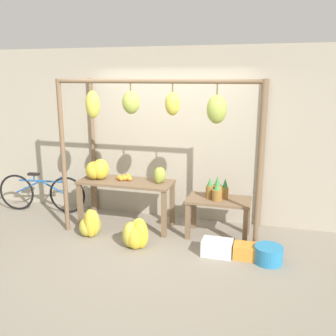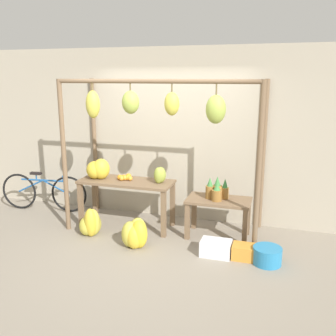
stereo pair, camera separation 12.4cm
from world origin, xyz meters
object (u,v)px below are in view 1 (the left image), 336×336
(banana_pile_ground_right, at_px, (136,234))
(fruit_crate_purple, at_px, (247,251))
(pineapple_cluster, at_px, (217,190))
(parked_bicycle, at_px, (42,193))
(banana_pile_ground_left, at_px, (91,225))
(fruit_crate_white, at_px, (217,248))
(banana_pile_on_table, at_px, (97,170))
(orange_pile, at_px, (125,178))
(papaya_pile, at_px, (160,175))
(blue_bucket, at_px, (268,254))

(banana_pile_ground_right, height_order, fruit_crate_purple, banana_pile_ground_right)
(pineapple_cluster, xyz_separation_m, parked_bicycle, (-3.13, 0.21, -0.37))
(banana_pile_ground_left, bearing_deg, fruit_crate_purple, -2.00)
(fruit_crate_white, bearing_deg, fruit_crate_purple, 2.83)
(pineapple_cluster, xyz_separation_m, fruit_crate_purple, (0.51, -0.61, -0.62))
(pineapple_cluster, xyz_separation_m, banana_pile_ground_left, (-1.80, -0.53, -0.53))
(banana_pile_on_table, xyz_separation_m, orange_pile, (0.44, 0.07, -0.11))
(pineapple_cluster, relative_size, fruit_crate_purple, 0.91)
(pineapple_cluster, bearing_deg, parked_bicycle, 176.19)
(banana_pile_on_table, relative_size, banana_pile_ground_left, 1.09)
(parked_bicycle, xyz_separation_m, papaya_pile, (2.25, -0.22, 0.54))
(fruit_crate_white, distance_m, parked_bicycle, 3.36)
(parked_bicycle, bearing_deg, blue_bucket, -12.49)
(banana_pile_ground_right, xyz_separation_m, fruit_crate_white, (1.12, 0.08, -0.09))
(fruit_crate_purple, bearing_deg, banana_pile_ground_right, -176.36)
(banana_pile_on_table, relative_size, papaya_pile, 1.91)
(blue_bucket, distance_m, parked_bicycle, 4.01)
(orange_pile, bearing_deg, pineapple_cluster, -0.03)
(fruit_crate_white, bearing_deg, pineapple_cluster, 100.36)
(banana_pile_ground_left, relative_size, banana_pile_ground_right, 1.01)
(pineapple_cluster, xyz_separation_m, fruit_crate_white, (0.11, -0.63, -0.61))
(banana_pile_ground_right, distance_m, fruit_crate_purple, 1.53)
(pineapple_cluster, relative_size, parked_bicycle, 0.21)
(banana_pile_on_table, xyz_separation_m, fruit_crate_white, (2.00, -0.56, -0.81))
(orange_pile, xyz_separation_m, pineapple_cluster, (1.45, -0.00, -0.08))
(banana_pile_ground_left, xyz_separation_m, parked_bicycle, (-1.33, 0.73, 0.16))
(fruit_crate_white, distance_m, papaya_pile, 1.40)
(blue_bucket, bearing_deg, orange_pile, 163.55)
(banana_pile_ground_left, distance_m, papaya_pile, 1.27)
(orange_pile, distance_m, parked_bicycle, 1.75)
(parked_bicycle, height_order, fruit_crate_purple, parked_bicycle)
(fruit_crate_white, bearing_deg, blue_bucket, -2.71)
(blue_bucket, relative_size, papaya_pile, 1.47)
(fruit_crate_purple, bearing_deg, banana_pile_ground_left, 178.00)
(pineapple_cluster, bearing_deg, banana_pile_ground_right, -145.15)
(orange_pile, distance_m, banana_pile_ground_right, 1.03)
(banana_pile_ground_right, distance_m, blue_bucket, 1.79)
(fruit_crate_purple, bearing_deg, fruit_crate_white, -177.17)
(orange_pile, bearing_deg, banana_pile_ground_right, -58.08)
(banana_pile_ground_right, bearing_deg, banana_pile_on_table, 143.95)
(banana_pile_ground_left, height_order, blue_bucket, banana_pile_ground_left)
(papaya_pile, xyz_separation_m, fruit_crate_purple, (1.39, -0.60, -0.79))
(banana_pile_ground_left, distance_m, banana_pile_ground_right, 0.81)
(banana_pile_on_table, relative_size, banana_pile_ground_right, 1.10)
(banana_pile_on_table, height_order, pineapple_cluster, banana_pile_on_table)
(banana_pile_ground_right, relative_size, blue_bucket, 1.19)
(parked_bicycle, bearing_deg, banana_pile_ground_right, -23.27)
(banana_pile_ground_right, bearing_deg, banana_pile_ground_left, 167.33)
(orange_pile, height_order, pineapple_cluster, pineapple_cluster)
(parked_bicycle, bearing_deg, fruit_crate_white, -14.43)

